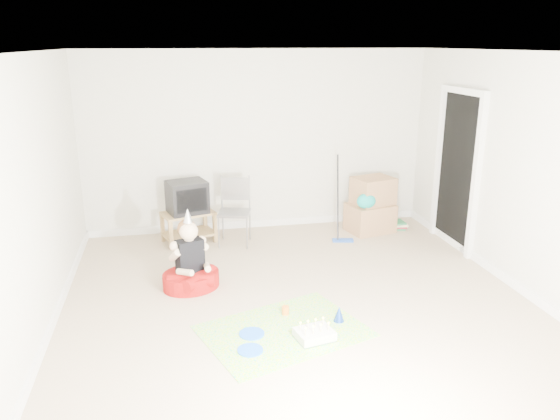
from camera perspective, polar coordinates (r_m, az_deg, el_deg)
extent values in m
plane|color=tan|center=(6.04, 1.71, -9.24)|extent=(5.00, 5.00, 0.00)
cube|color=black|center=(7.65, 18.06, 3.77)|extent=(0.02, 0.90, 2.05)
cube|color=olive|center=(7.65, -9.60, -0.33)|extent=(0.79, 0.62, 0.03)
cube|color=olive|center=(7.74, -9.49, -2.44)|extent=(0.79, 0.62, 0.03)
cube|color=olive|center=(7.45, -11.33, -2.54)|extent=(0.06, 0.06, 0.43)
cube|color=olive|center=(7.65, -6.82, -1.80)|extent=(0.06, 0.06, 0.43)
cube|color=olive|center=(7.79, -12.18, -1.72)|extent=(0.06, 0.06, 0.43)
cube|color=olive|center=(7.98, -7.84, -1.03)|extent=(0.06, 0.06, 0.43)
cube|color=black|center=(7.58, -9.69, 1.36)|extent=(0.60, 0.54, 0.44)
cube|color=gray|center=(7.47, -4.80, -0.30)|extent=(0.51, 0.50, 0.03)
cylinder|color=gray|center=(7.49, -6.26, -0.16)|extent=(0.02, 0.02, 0.94)
cylinder|color=gray|center=(7.44, -3.35, -0.21)|extent=(0.02, 0.02, 0.94)
cube|color=#AC7D53|center=(8.14, 9.39, -0.81)|extent=(0.72, 0.61, 0.41)
cube|color=#AC7D53|center=(8.08, 9.70, 2.01)|extent=(0.65, 0.57, 0.39)
ellipsoid|color=#0D9791|center=(7.84, 9.00, 0.93)|extent=(0.28, 0.19, 0.22)
cube|color=blue|center=(7.73, 6.59, -3.17)|extent=(0.31, 0.16, 0.03)
cylinder|color=black|center=(7.55, 6.74, 1.00)|extent=(0.10, 0.39, 1.15)
cube|color=#287846|center=(8.41, 12.27, -1.75)|extent=(0.27, 0.31, 0.03)
cube|color=#AA2431|center=(8.40, 12.28, -1.56)|extent=(0.24, 0.28, 0.03)
cube|color=beige|center=(8.40, 12.30, -1.37)|extent=(0.20, 0.26, 0.03)
cube|color=#287846|center=(8.39, 12.31, -1.18)|extent=(0.18, 0.24, 0.03)
cylinder|color=#99100E|center=(6.35, -9.27, -7.21)|extent=(0.84, 0.84, 0.18)
cube|color=black|center=(6.24, -9.40, -4.81)|extent=(0.34, 0.26, 0.40)
sphere|color=beige|center=(6.13, -9.53, -2.19)|extent=(0.27, 0.27, 0.21)
cone|color=silver|center=(6.07, -9.62, -0.56)|extent=(0.11, 0.11, 0.16)
cube|color=#E93178|center=(5.42, 0.39, -12.52)|extent=(1.78, 1.52, 0.01)
cube|color=silver|center=(5.27, 3.61, -12.85)|extent=(0.39, 0.34, 0.09)
cube|color=#3BA762|center=(5.29, 3.60, -13.22)|extent=(0.39, 0.34, 0.01)
cylinder|color=beige|center=(5.14, 2.70, -12.66)|extent=(0.01, 0.01, 0.07)
cylinder|color=beige|center=(5.18, 3.50, -12.47)|extent=(0.01, 0.01, 0.07)
cylinder|color=beige|center=(5.21, 4.30, -12.29)|extent=(0.01, 0.01, 0.07)
cylinder|color=beige|center=(5.24, 5.09, -12.10)|extent=(0.01, 0.01, 0.07)
cylinder|color=beige|center=(5.23, 2.16, -12.12)|extent=(0.01, 0.01, 0.07)
cylinder|color=beige|center=(5.26, 2.96, -11.94)|extent=(0.01, 0.01, 0.07)
cylinder|color=beige|center=(5.29, 3.74, -11.76)|extent=(0.01, 0.01, 0.07)
cylinder|color=beige|center=(5.32, 4.52, -11.59)|extent=(0.01, 0.01, 0.07)
cylinder|color=blue|center=(5.36, -2.97, -12.78)|extent=(0.32, 0.32, 0.01)
cylinder|color=blue|center=(5.11, -3.13, -14.41)|extent=(0.32, 0.32, 0.01)
cylinder|color=orange|center=(5.69, 0.57, -10.44)|extent=(0.07, 0.07, 0.08)
cylinder|color=orange|center=(5.20, 2.36, -13.39)|extent=(0.07, 0.07, 0.07)
cone|color=#16399D|center=(5.58, 6.18, -10.73)|extent=(0.15, 0.15, 0.16)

